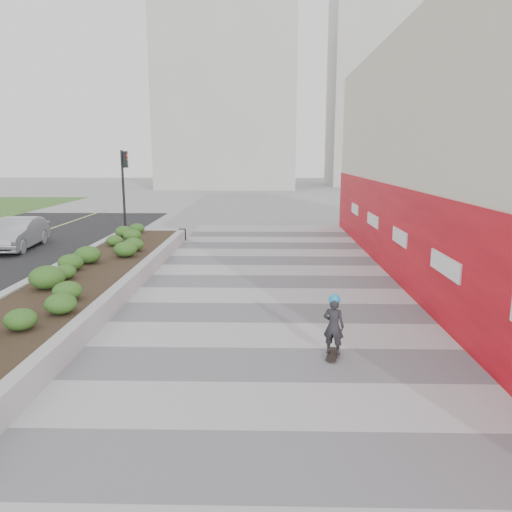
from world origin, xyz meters
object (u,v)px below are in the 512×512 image
at_px(planter, 87,277).
at_px(car_silver, 17,234).
at_px(traffic_signal_near, 124,180).
at_px(skateboarder, 334,325).

height_order(planter, car_silver, car_silver).
relative_size(planter, traffic_signal_near, 4.29).
height_order(skateboarder, car_silver, car_silver).
bearing_deg(traffic_signal_near, skateboarder, -61.25).
xyz_separation_m(traffic_signal_near, car_silver, (-3.61, -3.93, -2.09)).
bearing_deg(skateboarder, car_silver, 151.05).
bearing_deg(skateboarder, planter, 158.70).
relative_size(skateboarder, car_silver, 0.32).
distance_m(traffic_signal_near, skateboarder, 17.60).
xyz_separation_m(traffic_signal_near, skateboarder, (8.40, -15.32, -2.09)).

